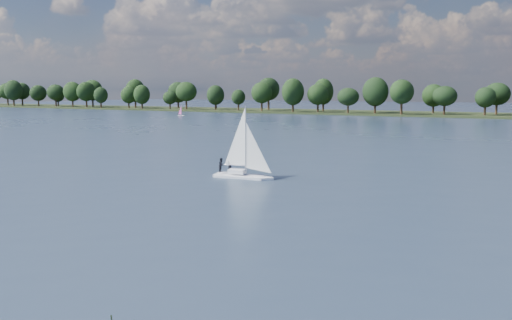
# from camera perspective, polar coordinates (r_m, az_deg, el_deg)

# --- Properties ---
(ground) EXTENTS (700.00, 700.00, 0.00)m
(ground) POSITION_cam_1_polar(r_m,az_deg,el_deg) (131.05, 9.80, 2.47)
(ground) COLOR #233342
(ground) RESTS_ON ground
(far_shore) EXTENTS (660.00, 40.00, 1.50)m
(far_shore) POSITION_cam_1_polar(r_m,az_deg,el_deg) (239.40, 18.83, 4.24)
(far_shore) COLOR black
(far_shore) RESTS_ON ground
(sailboat) EXTENTS (6.88, 2.56, 8.84)m
(sailboat) POSITION_cam_1_polar(r_m,az_deg,el_deg) (66.50, -1.60, 0.30)
(sailboat) COLOR white
(sailboat) RESTS_ON ground
(dinghy_pink) EXTENTS (2.92, 1.24, 4.61)m
(dinghy_pink) POSITION_cam_1_polar(r_m,az_deg,el_deg) (225.22, -7.46, 4.68)
(dinghy_pink) COLOR silver
(dinghy_pink) RESTS_ON ground
(pontoon) EXTENTS (4.29, 2.66, 0.50)m
(pontoon) POSITION_cam_1_polar(r_m,az_deg,el_deg) (300.65, -14.32, 4.91)
(pontoon) COLOR #5D5F62
(pontoon) RESTS_ON ground
(treeline) EXTENTS (562.82, 74.36, 18.00)m
(treeline) POSITION_cam_1_polar(r_m,az_deg,el_deg) (239.51, 15.03, 6.32)
(treeline) COLOR black
(treeline) RESTS_ON ground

